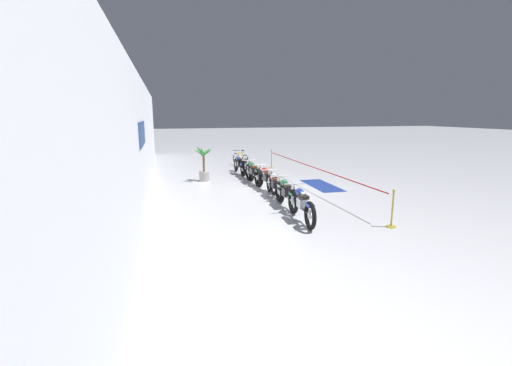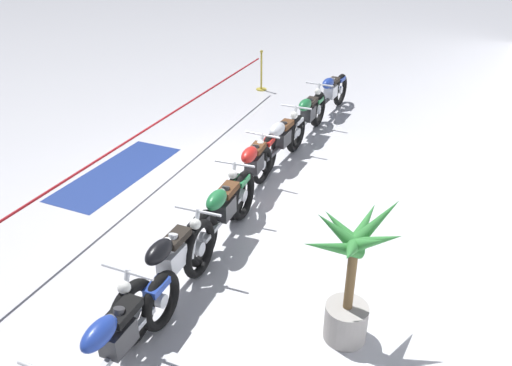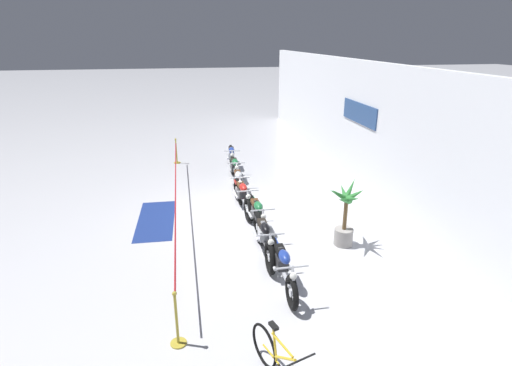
# 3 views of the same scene
# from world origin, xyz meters

# --- Properties ---
(ground_plane) EXTENTS (120.00, 120.00, 0.00)m
(ground_plane) POSITION_xyz_m (0.00, 0.00, 0.00)
(ground_plane) COLOR silver
(motorcycle_blue_0) EXTENTS (2.29, 0.62, 0.96)m
(motorcycle_blue_0) POSITION_xyz_m (-4.13, 0.69, 0.48)
(motorcycle_blue_0) COLOR black
(motorcycle_blue_0) RESTS_ON ground
(motorcycle_green_1) EXTENTS (2.18, 0.62, 0.93)m
(motorcycle_green_1) POSITION_xyz_m (-2.63, 0.61, 0.46)
(motorcycle_green_1) COLOR black
(motorcycle_green_1) RESTS_ON ground
(motorcycle_silver_2) EXTENTS (2.31, 0.62, 0.92)m
(motorcycle_silver_2) POSITION_xyz_m (-1.25, 0.53, 0.46)
(motorcycle_silver_2) COLOR black
(motorcycle_silver_2) RESTS_ON ground
(motorcycle_red_3) EXTENTS (2.37, 0.62, 0.94)m
(motorcycle_red_3) POSITION_xyz_m (-0.04, 0.48, 0.47)
(motorcycle_red_3) COLOR black
(motorcycle_red_3) RESTS_ON ground
(motorcycle_green_4) EXTENTS (2.23, 0.62, 0.96)m
(motorcycle_green_4) POSITION_xyz_m (1.45, 0.65, 0.48)
(motorcycle_green_4) COLOR black
(motorcycle_green_4) RESTS_ON ground
(motorcycle_black_5) EXTENTS (2.30, 0.62, 0.96)m
(motorcycle_black_5) POSITION_xyz_m (2.73, 0.57, 0.47)
(motorcycle_black_5) COLOR black
(motorcycle_black_5) RESTS_ON ground
(motorcycle_blue_6) EXTENTS (2.30, 0.62, 0.92)m
(motorcycle_blue_6) POSITION_xyz_m (3.97, 0.70, 0.46)
(motorcycle_blue_6) COLOR black
(motorcycle_blue_6) RESTS_ON ground
(potted_palm_left_of_row) EXTENTS (1.24, 0.93, 1.73)m
(potted_palm_left_of_row) POSITION_xyz_m (2.57, 2.66, 0.84)
(potted_palm_left_of_row) COLOR gray
(potted_palm_left_of_row) RESTS_ON ground
(stanchion_far_left) EXTENTS (10.55, 0.28, 1.05)m
(stanchion_far_left) POSITION_xyz_m (-1.40, -1.46, 0.74)
(stanchion_far_left) COLOR gold
(stanchion_far_left) RESTS_ON ground
(floor_banner) EXTENTS (2.72, 1.10, 0.01)m
(floor_banner) POSITION_xyz_m (0.22, -2.07, 0.00)
(floor_banner) COLOR navy
(floor_banner) RESTS_ON ground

